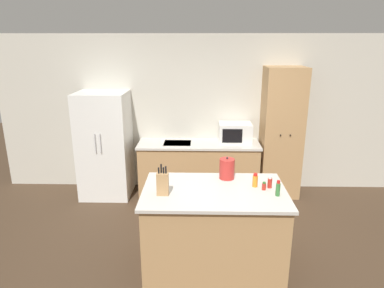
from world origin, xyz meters
TOP-DOWN VIEW (x-y plane):
  - ground_plane at (0.00, 0.00)m, footprint 14.00×14.00m
  - wall_back at (0.00, 2.33)m, footprint 7.20×0.06m
  - refrigerator at (-1.74, 1.94)m, footprint 0.79×0.74m
  - back_counter at (-0.21, 2.01)m, footprint 1.99×0.63m
  - pantry_cabinet at (1.12, 2.03)m, footprint 0.62×0.56m
  - kitchen_island at (-0.04, 0.05)m, footprint 1.55×0.98m
  - microwave at (0.38, 2.08)m, footprint 0.53×0.40m
  - knife_block at (-0.58, -0.09)m, footprint 0.12×0.08m
  - spice_bottle_tall_dark at (0.50, 0.06)m, footprint 0.04×0.04m
  - spice_bottle_short_red at (0.41, 0.14)m, footprint 0.06×0.06m
  - spice_bottle_amber_oil at (0.57, 0.12)m, footprint 0.05×0.05m
  - spice_bottle_green_herb at (0.61, -0.09)m, footprint 0.04×0.04m
  - kettle at (0.12, 0.37)m, footprint 0.18×0.18m

SIDE VIEW (x-z plane):
  - ground_plane at x=0.00m, z-range 0.00..0.00m
  - back_counter at x=-0.21m, z-range 0.00..0.88m
  - kitchen_island at x=-0.04m, z-range 0.00..0.95m
  - refrigerator at x=-1.74m, z-range 0.00..1.72m
  - spice_bottle_tall_dark at x=0.50m, z-range 0.94..1.03m
  - spice_bottle_amber_oil at x=0.57m, z-range 0.94..1.07m
  - spice_bottle_short_red at x=0.41m, z-range 0.94..1.10m
  - spice_bottle_green_herb at x=0.61m, z-range 0.94..1.11m
  - microwave at x=0.38m, z-range 0.88..1.20m
  - pantry_cabinet at x=1.12m, z-range 0.00..2.11m
  - kettle at x=0.12m, z-range 0.94..1.20m
  - knife_block at x=-0.58m, z-range 0.90..1.24m
  - wall_back at x=0.00m, z-range 0.00..2.60m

